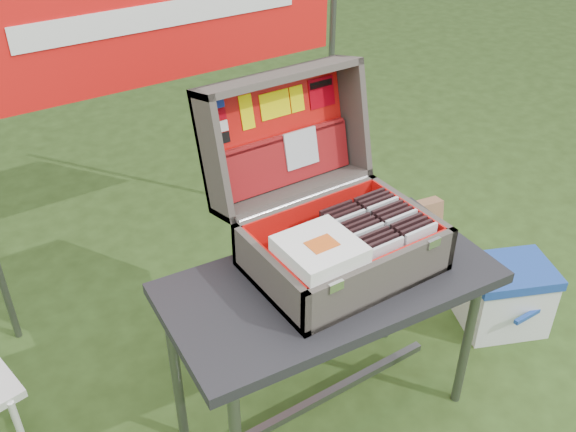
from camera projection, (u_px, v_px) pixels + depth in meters
ground at (316, 417)px, 2.50m from camera, size 80.00×80.00×0.00m
table at (327, 353)px, 2.31m from camera, size 1.15×0.63×0.69m
table_top at (330, 283)px, 2.13m from camera, size 1.15×0.63×0.04m
table_leg_fr at (468, 339)px, 2.40m from camera, size 0.04×0.04×0.65m
table_leg_bl at (177, 376)px, 2.24m from camera, size 0.04×0.04×0.65m
table_leg_br at (391, 278)px, 2.70m from camera, size 0.04×0.04×0.65m
table_brace at (325, 396)px, 2.43m from camera, size 0.96×0.03×0.03m
suitcase at (334, 188)px, 2.06m from camera, size 0.60×0.59×0.56m
suitcase_base_bottom at (342, 264)px, 2.16m from camera, size 0.60×0.43×0.02m
suitcase_base_wall_front at (383, 280)px, 1.99m from camera, size 0.60×0.02×0.16m
suitcase_base_wall_back at (308, 219)px, 2.27m from camera, size 0.60×0.02×0.16m
suitcase_base_wall_left at (269, 278)px, 1.99m from camera, size 0.02×0.43×0.16m
suitcase_base_wall_right at (408, 221)px, 2.26m from camera, size 0.02×0.43×0.16m
suitcase_liner_floor at (342, 260)px, 2.16m from camera, size 0.55×0.38×0.01m
suitcase_latch_left at (336, 286)px, 1.85m from camera, size 0.05×0.01×0.03m
suitcase_latch_right at (434, 243)px, 2.03m from camera, size 0.05×0.01×0.03m
suitcase_hinge at (306, 198)px, 2.23m from camera, size 0.54×0.02×0.02m
suitcase_lid_back at (276, 132)px, 2.27m from camera, size 0.60×0.12×0.42m
suitcase_lid_rim_far at (278, 76)px, 2.14m from camera, size 0.60×0.16×0.06m
suitcase_lid_rim_near at (293, 190)px, 2.29m from camera, size 0.60×0.16×0.06m
suitcase_lid_rim_left at (212, 157)px, 2.08m from camera, size 0.02×0.26×0.46m
suitcase_lid_rim_right at (352, 116)px, 2.35m from camera, size 0.02×0.26×0.46m
suitcase_lid_liner at (278, 133)px, 2.26m from camera, size 0.55×0.09×0.37m
suitcase_liner_wall_front at (380, 274)px, 1.99m from camera, size 0.55×0.01×0.14m
suitcase_liner_wall_back at (310, 218)px, 2.25m from camera, size 0.55×0.01×0.14m
suitcase_liner_wall_left at (273, 273)px, 1.99m from camera, size 0.01×0.38×0.14m
suitcase_liner_wall_right at (405, 219)px, 2.25m from camera, size 0.01×0.38×0.14m
suitcase_lid_pocket at (284, 161)px, 2.28m from camera, size 0.53×0.07×0.17m
suitcase_pocket_edge at (282, 138)px, 2.24m from camera, size 0.52×0.02×0.02m
suitcase_pocket_cd at (301, 148)px, 2.28m from camera, size 0.13×0.04×0.13m
lid_sticker_cc_a at (216, 103)px, 2.09m from camera, size 0.06×0.01×0.04m
lid_sticker_cc_b at (218, 115)px, 2.11m from camera, size 0.06×0.01×0.04m
lid_sticker_cc_c at (220, 127)px, 2.12m from camera, size 0.06×0.01×0.04m
lid_sticker_cc_d at (222, 139)px, 2.14m from camera, size 0.06×0.01×0.04m
lid_card_neon_tall at (247, 112)px, 2.16m from camera, size 0.05×0.03×0.12m
lid_card_neon_main at (275, 105)px, 2.22m from camera, size 0.12×0.02×0.09m
lid_card_neon_small at (297, 99)px, 2.26m from camera, size 0.05×0.02×0.09m
lid_sticker_band at (322, 92)px, 2.31m from camera, size 0.11×0.03×0.11m
lid_sticker_band_bar at (321, 84)px, 2.30m from camera, size 0.10×0.01×0.02m
cd_left_0 at (385, 263)px, 2.01m from camera, size 0.13×0.01×0.15m
cd_left_1 at (380, 259)px, 2.03m from camera, size 0.13×0.01×0.15m
cd_left_2 at (375, 256)px, 2.05m from camera, size 0.13×0.01×0.15m
cd_left_3 at (370, 252)px, 2.06m from camera, size 0.13×0.01×0.15m
cd_left_4 at (366, 248)px, 2.08m from camera, size 0.13×0.01×0.15m
cd_left_5 at (361, 245)px, 2.10m from camera, size 0.13×0.01×0.15m
cd_left_6 at (357, 241)px, 2.11m from camera, size 0.13×0.01×0.15m
cd_left_7 at (352, 238)px, 2.13m from camera, size 0.13×0.01×0.15m
cd_left_8 at (348, 234)px, 2.15m from camera, size 0.13×0.01×0.15m
cd_left_9 at (344, 231)px, 2.16m from camera, size 0.13×0.01×0.15m
cd_left_10 at (339, 228)px, 2.18m from camera, size 0.13×0.01×0.15m
cd_left_11 at (335, 224)px, 2.20m from camera, size 0.13×0.01×0.15m
cd_right_0 at (419, 248)px, 2.08m from camera, size 0.13×0.01×0.15m
cd_right_1 at (414, 245)px, 2.10m from camera, size 0.13×0.01×0.15m
cd_right_2 at (409, 241)px, 2.11m from camera, size 0.13×0.01×0.15m
cd_right_3 at (404, 238)px, 2.13m from camera, size 0.13×0.01×0.15m
cd_right_4 at (400, 234)px, 2.15m from camera, size 0.13×0.01×0.15m
cd_right_5 at (395, 231)px, 2.16m from camera, size 0.13×0.01×0.15m
cd_right_6 at (390, 227)px, 2.18m from camera, size 0.13×0.01×0.15m
cd_right_7 at (386, 224)px, 2.20m from camera, size 0.13×0.01×0.15m
cd_right_8 at (381, 221)px, 2.21m from camera, size 0.13×0.01×0.15m
cd_right_9 at (377, 218)px, 2.23m from camera, size 0.13×0.01×0.15m
cd_right_10 at (372, 215)px, 2.25m from camera, size 0.13×0.01×0.15m
cd_right_11 at (368, 212)px, 2.26m from camera, size 0.13×0.01×0.15m
songbook_0 at (320, 255)px, 1.95m from camera, size 0.23×0.23×0.00m
songbook_1 at (320, 254)px, 1.95m from camera, size 0.23×0.23×0.00m
songbook_2 at (320, 253)px, 1.95m from camera, size 0.23×0.23×0.00m
songbook_3 at (320, 251)px, 1.94m from camera, size 0.23×0.23×0.00m
songbook_4 at (320, 250)px, 1.94m from camera, size 0.23×0.23×0.00m
songbook_5 at (320, 249)px, 1.94m from camera, size 0.23×0.23×0.00m
songbook_6 at (320, 247)px, 1.94m from camera, size 0.23×0.23×0.00m
songbook_7 at (320, 246)px, 1.93m from camera, size 0.23×0.23×0.00m
songbook_8 at (320, 245)px, 1.93m from camera, size 0.23×0.23×0.00m
songbook_9 at (320, 243)px, 1.93m from camera, size 0.23×0.23×0.00m
songbook_graphic at (322, 244)px, 1.92m from camera, size 0.09×0.07×0.00m
cooler at (505, 296)px, 2.85m from camera, size 0.45×0.40×0.32m
cooler_body at (504, 300)px, 2.86m from camera, size 0.43×0.38×0.28m
cooler_lid at (511, 271)px, 2.77m from camera, size 0.45×0.40×0.04m
cooler_handle at (533, 313)px, 2.74m from camera, size 0.22×0.02×0.02m
chair_leg_br at (3, 385)px, 2.38m from camera, size 0.02×0.02×0.40m
cardboard_box at (399, 252)px, 3.02m from camera, size 0.45×0.20×0.46m
banner_post_right at (331, 78)px, 3.18m from camera, size 0.03×0.03×1.70m
banner at (164, 14)px, 2.54m from camera, size 1.60×0.02×0.55m
banner_text at (165, 15)px, 2.53m from camera, size 1.20×0.00×0.10m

